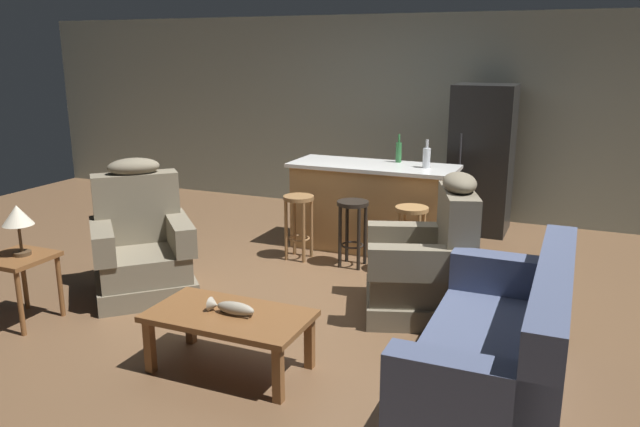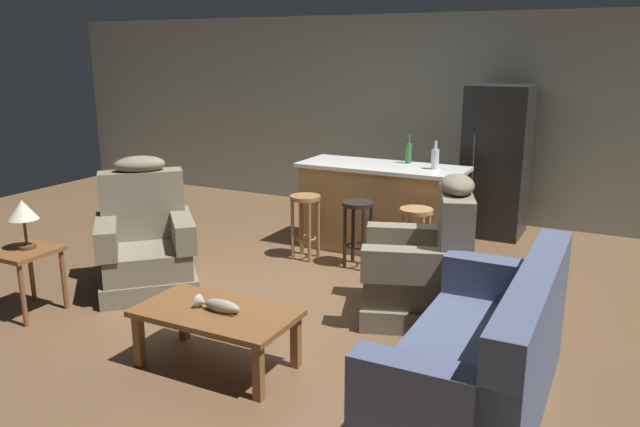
{
  "view_description": "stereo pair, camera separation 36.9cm",
  "coord_description": "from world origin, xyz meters",
  "px_view_note": "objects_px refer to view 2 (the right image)",
  "views": [
    {
      "loc": [
        2.07,
        -4.98,
        2.14
      ],
      "look_at": [
        -0.01,
        -0.1,
        0.75
      ],
      "focal_mm": 35.0,
      "sensor_mm": 36.0,
      "label": 1
    },
    {
      "loc": [
        2.41,
        -4.82,
        2.14
      ],
      "look_at": [
        -0.01,
        -0.1,
        0.75
      ],
      "focal_mm": 35.0,
      "sensor_mm": 36.0,
      "label": 2
    }
  ],
  "objects_px": {
    "recliner_near_island": "(425,268)",
    "refrigerator": "(496,161)",
    "bar_stool_right": "(416,230)",
    "bottle_short_amber": "(409,153)",
    "table_lamp": "(23,212)",
    "fish_figurine": "(218,305)",
    "couch": "(484,360)",
    "bar_stool_middle": "(358,222)",
    "bottle_tall_green": "(435,158)",
    "bar_stool_left": "(305,215)",
    "kitchen_island": "(381,208)",
    "recliner_near_lamp": "(146,243)",
    "coffee_table": "(216,318)",
    "end_table": "(24,261)"
  },
  "relations": [
    {
      "from": "recliner_near_lamp",
      "to": "end_table",
      "type": "xyz_separation_m",
      "value": [
        -0.47,
        -0.92,
        0.04
      ]
    },
    {
      "from": "coffee_table",
      "to": "bar_stool_right",
      "type": "relative_size",
      "value": 1.62
    },
    {
      "from": "coffee_table",
      "to": "kitchen_island",
      "type": "relative_size",
      "value": 0.61
    },
    {
      "from": "end_table",
      "to": "table_lamp",
      "type": "relative_size",
      "value": 1.37
    },
    {
      "from": "coffee_table",
      "to": "fish_figurine",
      "type": "bearing_deg",
      "value": -8.23
    },
    {
      "from": "table_lamp",
      "to": "bar_stool_left",
      "type": "distance_m",
      "value": 2.7
    },
    {
      "from": "fish_figurine",
      "to": "bar_stool_middle",
      "type": "distance_m",
      "value": 2.35
    },
    {
      "from": "coffee_table",
      "to": "bar_stool_middle",
      "type": "xyz_separation_m",
      "value": [
        0.03,
        2.35,
        0.11
      ]
    },
    {
      "from": "coffee_table",
      "to": "bar_stool_left",
      "type": "relative_size",
      "value": 1.62
    },
    {
      "from": "coffee_table",
      "to": "bottle_short_amber",
      "type": "relative_size",
      "value": 3.55
    },
    {
      "from": "couch",
      "to": "recliner_near_lamp",
      "type": "relative_size",
      "value": 1.59
    },
    {
      "from": "recliner_near_lamp",
      "to": "recliner_near_island",
      "type": "distance_m",
      "value": 2.55
    },
    {
      "from": "bottle_short_amber",
      "to": "table_lamp",
      "type": "bearing_deg",
      "value": -124.71
    },
    {
      "from": "recliner_near_island",
      "to": "bottle_tall_green",
      "type": "distance_m",
      "value": 1.7
    },
    {
      "from": "table_lamp",
      "to": "refrigerator",
      "type": "xyz_separation_m",
      "value": [
        2.93,
        4.12,
        0.01
      ]
    },
    {
      "from": "end_table",
      "to": "bar_stool_middle",
      "type": "bearing_deg",
      "value": 49.4
    },
    {
      "from": "bar_stool_right",
      "to": "bottle_short_amber",
      "type": "bearing_deg",
      "value": 114.6
    },
    {
      "from": "couch",
      "to": "bottle_short_amber",
      "type": "bearing_deg",
      "value": -62.83
    },
    {
      "from": "end_table",
      "to": "bottle_short_amber",
      "type": "relative_size",
      "value": 1.81
    },
    {
      "from": "bottle_tall_green",
      "to": "bar_stool_middle",
      "type": "bearing_deg",
      "value": -131.18
    },
    {
      "from": "bottle_tall_green",
      "to": "fish_figurine",
      "type": "bearing_deg",
      "value": -100.87
    },
    {
      "from": "recliner_near_lamp",
      "to": "bottle_short_amber",
      "type": "bearing_deg",
      "value": 98.51
    },
    {
      "from": "couch",
      "to": "end_table",
      "type": "relative_size",
      "value": 3.4
    },
    {
      "from": "coffee_table",
      "to": "fish_figurine",
      "type": "height_order",
      "value": "fish_figurine"
    },
    {
      "from": "table_lamp",
      "to": "bar_stool_right",
      "type": "xyz_separation_m",
      "value": [
        2.57,
        2.29,
        -0.4
      ]
    },
    {
      "from": "bar_stool_middle",
      "to": "recliner_near_lamp",
      "type": "bearing_deg",
      "value": -137.27
    },
    {
      "from": "fish_figurine",
      "to": "bottle_tall_green",
      "type": "bearing_deg",
      "value": 79.13
    },
    {
      "from": "end_table",
      "to": "table_lamp",
      "type": "distance_m",
      "value": 0.41
    },
    {
      "from": "kitchen_island",
      "to": "refrigerator",
      "type": "distance_m",
      "value": 1.59
    },
    {
      "from": "bar_stool_left",
      "to": "bottle_tall_green",
      "type": "bearing_deg",
      "value": 29.05
    },
    {
      "from": "bottle_tall_green",
      "to": "bottle_short_amber",
      "type": "relative_size",
      "value": 0.95
    },
    {
      "from": "kitchen_island",
      "to": "bottle_short_amber",
      "type": "relative_size",
      "value": 5.81
    },
    {
      "from": "couch",
      "to": "table_lamp",
      "type": "xyz_separation_m",
      "value": [
        -3.71,
        -0.21,
        0.53
      ]
    },
    {
      "from": "couch",
      "to": "recliner_near_island",
      "type": "relative_size",
      "value": 1.59
    },
    {
      "from": "bar_stool_middle",
      "to": "bottle_tall_green",
      "type": "bearing_deg",
      "value": 48.82
    },
    {
      "from": "kitchen_island",
      "to": "refrigerator",
      "type": "relative_size",
      "value": 1.02
    },
    {
      "from": "recliner_near_island",
      "to": "refrigerator",
      "type": "relative_size",
      "value": 0.68
    },
    {
      "from": "coffee_table",
      "to": "recliner_near_island",
      "type": "xyz_separation_m",
      "value": [
        1.01,
        1.48,
        0.06
      ]
    },
    {
      "from": "kitchen_island",
      "to": "bar_stool_middle",
      "type": "height_order",
      "value": "kitchen_island"
    },
    {
      "from": "coffee_table",
      "to": "kitchen_island",
      "type": "height_order",
      "value": "kitchen_island"
    },
    {
      "from": "kitchen_island",
      "to": "bar_stool_right",
      "type": "height_order",
      "value": "kitchen_island"
    },
    {
      "from": "kitchen_island",
      "to": "bottle_tall_green",
      "type": "distance_m",
      "value": 0.82
    },
    {
      "from": "bottle_short_amber",
      "to": "bar_stool_left",
      "type": "bearing_deg",
      "value": -133.39
    },
    {
      "from": "refrigerator",
      "to": "bottle_tall_green",
      "type": "bearing_deg",
      "value": -108.22
    },
    {
      "from": "recliner_near_island",
      "to": "refrigerator",
      "type": "bearing_deg",
      "value": -108.45
    },
    {
      "from": "bar_stool_right",
      "to": "fish_figurine",
      "type": "bearing_deg",
      "value": -104.53
    },
    {
      "from": "bar_stool_right",
      "to": "end_table",
      "type": "bearing_deg",
      "value": -138.17
    },
    {
      "from": "fish_figurine",
      "to": "bar_stool_right",
      "type": "distance_m",
      "value": 2.43
    },
    {
      "from": "recliner_near_lamp",
      "to": "bar_stool_left",
      "type": "height_order",
      "value": "recliner_near_lamp"
    },
    {
      "from": "bar_stool_left",
      "to": "bottle_tall_green",
      "type": "xyz_separation_m",
      "value": [
        1.17,
        0.65,
        0.59
      ]
    }
  ]
}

